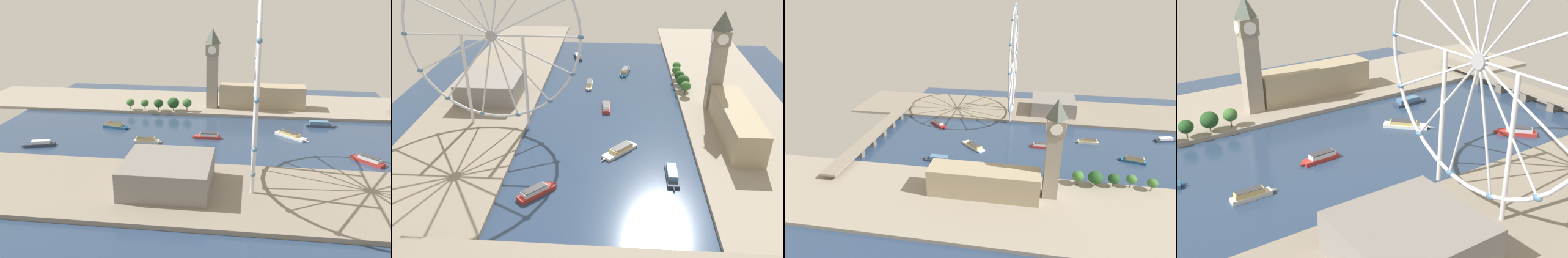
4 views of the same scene
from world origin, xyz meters
TOP-DOWN VIEW (x-y plane):
  - ground_plane at (0.00, 0.00)m, footprint 386.17×386.17m
  - riverbank_left at (-108.08, 0.00)m, footprint 90.00×520.00m
  - riverbank_right at (108.08, 0.00)m, footprint 90.00×520.00m
  - clock_tower at (-88.90, 0.83)m, footprint 14.01×14.01m
  - parliament_block at (-96.00, 52.92)m, footprint 22.00×88.19m
  - tree_row_embankment at (-68.66, -46.41)m, footprint 13.07×67.82m
  - ferris_wheel at (83.77, 44.83)m, footprint 133.53×3.20m
  - riverside_hall at (105.17, -9.02)m, footprint 52.50×55.72m
  - tour_boat_0 at (1.32, 5.62)m, footprint 7.28×25.96m
  - tour_boat_1 at (19.25, -43.81)m, footprint 5.58×24.93m
  - tour_boat_2 at (38.45, -130.12)m, footprint 12.24×28.85m
  - tour_boat_3 at (-10.77, 77.34)m, footprint 26.95×29.01m
  - tour_boat_4 at (39.77, 130.53)m, footprint 23.64×24.12m
  - tour_boat_5 at (-15.71, -82.08)m, footprint 11.37×27.09m
  - tour_boat_6 at (-44.59, 106.40)m, footprint 7.76×29.51m

SIDE VIEW (x-z plane):
  - ground_plane at x=0.00m, z-range 0.00..0.00m
  - riverbank_left at x=-108.08m, z-range 0.00..3.00m
  - riverbank_right at x=108.08m, z-range 0.00..3.00m
  - tour_boat_3 at x=-10.77m, z-range -0.43..4.29m
  - tour_boat_2 at x=38.45m, z-range -0.43..4.45m
  - tour_boat_0 at x=1.32m, z-range -0.40..4.77m
  - tour_boat_6 at x=-44.59m, z-range -0.39..4.81m
  - tour_boat_4 at x=39.77m, z-range -0.46..5.04m
  - tour_boat_1 at x=19.25m, z-range -0.42..5.06m
  - tour_boat_5 at x=-15.71m, z-range -0.46..5.35m
  - tree_row_embankment at x=-68.66m, z-range 4.24..17.98m
  - riverside_hall at x=105.17m, z-range 3.00..21.75m
  - parliament_block at x=-96.00m, z-range 3.00..26.09m
  - clock_tower at x=-88.90m, z-range 4.73..86.27m
  - ferris_wheel at x=83.77m, z-range 5.02..141.35m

